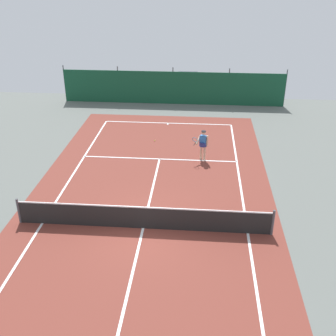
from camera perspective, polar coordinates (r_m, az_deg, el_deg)
The scene contains 7 objects.
ground_plane at distance 16.42m, azimuth -3.48°, elevation -8.38°, with size 36.00×36.00×0.00m, color slate.
court_surface at distance 16.42m, azimuth -3.48°, elevation -8.37°, with size 11.02×26.60×0.01m.
tennis_net at distance 16.13m, azimuth -3.53°, elevation -6.90°, with size 10.12×0.10×1.10m.
back_fence at distance 31.17m, azimuth 0.73°, elevation 10.40°, with size 16.30×0.98×2.70m.
tennis_player at distance 21.55m, azimuth 4.90°, elevation 3.49°, with size 0.85×0.64×1.64m.
tennis_ball_near_player at distance 24.18m, azimuth -1.85°, elevation 3.85°, with size 0.07×0.07×0.07m, color #CCDB33.
parked_car at distance 32.77m, azimuth 2.76°, elevation 11.51°, with size 2.10×4.24×1.68m.
Camera 1 is at (2.10, -13.27, 9.43)m, focal length 43.70 mm.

